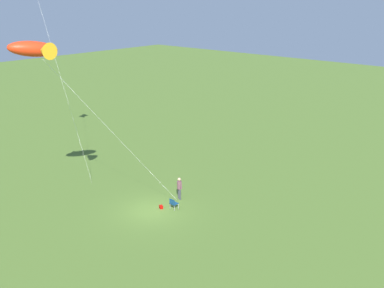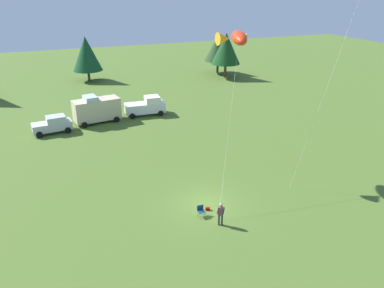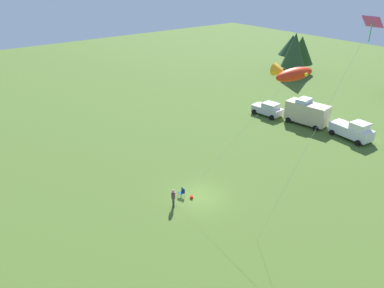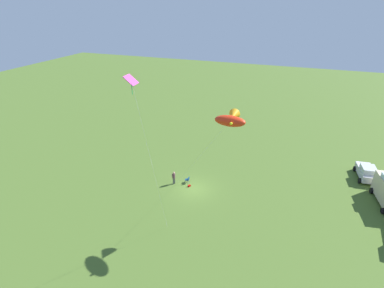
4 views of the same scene
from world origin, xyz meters
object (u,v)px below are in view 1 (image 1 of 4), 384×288
at_px(person_kite_flyer, 179,187).
at_px(kite_large_fish, 36,49).
at_px(folding_chair, 173,203).
at_px(backpack_on_grass, 161,207).

height_order(person_kite_flyer, kite_large_fish, kite_large_fish).
bearing_deg(folding_chair, backpack_on_grass, 123.13).
distance_m(person_kite_flyer, backpack_on_grass, 2.22).
height_order(backpack_on_grass, kite_large_fish, kite_large_fish).
bearing_deg(kite_large_fish, backpack_on_grass, -129.81).
distance_m(person_kite_flyer, kite_large_fish, 13.89).
relative_size(folding_chair, kite_large_fish, 0.07).
bearing_deg(person_kite_flyer, folding_chair, -130.36).
height_order(folding_chair, backpack_on_grass, folding_chair).
bearing_deg(kite_large_fish, person_kite_flyer, -121.38).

